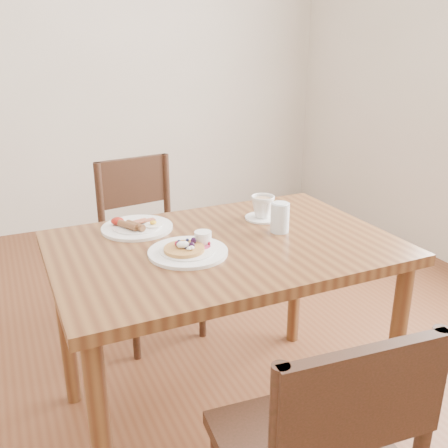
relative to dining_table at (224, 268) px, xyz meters
name	(u,v)px	position (x,y,z in m)	size (l,w,h in m)	color
ground	(224,412)	(0.00, 0.00, -0.65)	(5.00, 5.00, 0.00)	brown
dining_table	(224,268)	(0.00, 0.00, 0.00)	(1.20, 0.80, 0.75)	brown
chair_far	(147,239)	(-0.07, 0.77, -0.16)	(0.47, 0.47, 0.88)	#3D1E16
pancake_plate	(189,249)	(-0.15, -0.04, 0.11)	(0.27, 0.27, 0.06)	white
breakfast_plate	(136,227)	(-0.25, 0.26, 0.11)	(0.27, 0.27, 0.04)	white
teacup_saucer	(263,208)	(0.25, 0.16, 0.14)	(0.14, 0.14, 0.10)	white
water_glass	(280,218)	(0.23, 0.01, 0.15)	(0.07, 0.07, 0.11)	silver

